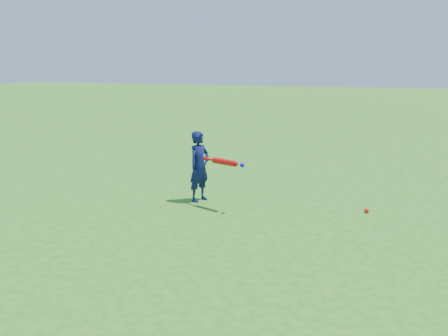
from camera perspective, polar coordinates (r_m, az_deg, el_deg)
name	(u,v)px	position (r m, az deg, el deg)	size (l,w,h in m)	color
ground	(205,201)	(7.50, -2.17, -3.82)	(80.00, 80.00, 0.00)	#28741B
child	(199,166)	(7.42, -2.83, 0.19)	(0.38, 0.25, 1.05)	#10144A
ground_ball_red	(367,210)	(7.19, 15.99, -4.69)	(0.07, 0.07, 0.07)	red
bat_swing	(226,162)	(6.96, 0.24, 0.66)	(0.71, 0.31, 0.09)	red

